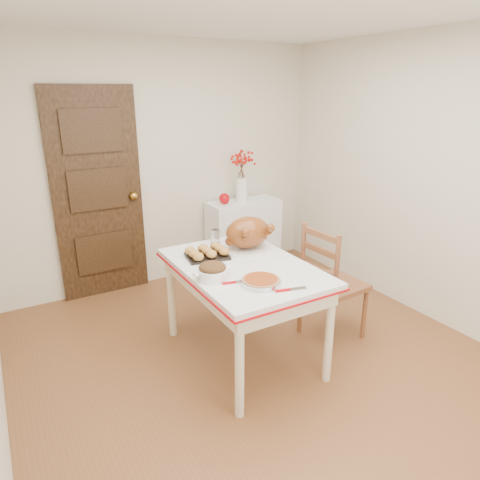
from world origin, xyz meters
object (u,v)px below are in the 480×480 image
chair_oak (334,282)px  turkey_platter (248,234)px  sideboard (244,235)px  kitchen_table (243,312)px  pumpkin_pie (261,280)px

chair_oak → turkey_platter: turkey_platter is taller
sideboard → turkey_platter: size_ratio=1.91×
kitchen_table → pumpkin_pie: size_ratio=4.92×
kitchen_table → chair_oak: bearing=-8.2°
sideboard → kitchen_table: (-0.91, -1.53, -0.02)m
chair_oak → turkey_platter: bearing=55.4°
sideboard → turkey_platter: (-0.72, -1.28, 0.51)m
kitchen_table → turkey_platter: size_ratio=3.04×
sideboard → chair_oak: size_ratio=0.82×
sideboard → kitchen_table: sideboard is taller
pumpkin_pie → turkey_platter: bearing=66.7°
kitchen_table → pumpkin_pie: bearing=-101.5°
sideboard → pumpkin_pie: size_ratio=3.09×
sideboard → turkey_platter: turkey_platter is taller
sideboard → turkey_platter: 1.55m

